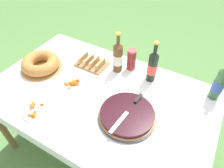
{
  "coord_description": "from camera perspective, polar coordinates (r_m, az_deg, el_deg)",
  "views": [
    {
      "loc": [
        0.59,
        -0.84,
        1.87
      ],
      "look_at": [
        0.06,
        0.08,
        0.84
      ],
      "focal_mm": 32.0,
      "sensor_mm": 36.0,
      "label": 1
    }
  ],
  "objects": [
    {
      "name": "juice_bottle_red",
      "position": [
        1.55,
        11.48,
        5.01
      ],
      "size": [
        0.07,
        0.07,
        0.35
      ],
      "color": "black",
      "rests_on": "tablecloth"
    },
    {
      "name": "cider_bottle_amber",
      "position": [
        1.61,
        1.65,
        7.72
      ],
      "size": [
        0.08,
        0.08,
        0.35
      ],
      "color": "brown",
      "rests_on": "tablecloth"
    },
    {
      "name": "tablecloth",
      "position": [
        1.51,
        -3.61,
        -3.16
      ],
      "size": [
        1.67,
        1.03,
        0.1
      ],
      "color": "white",
      "rests_on": "garden_table"
    },
    {
      "name": "snack_plate_right",
      "position": [
        1.48,
        -20.73,
        -6.83
      ],
      "size": [
        0.22,
        0.22,
        0.06
      ],
      "color": "white",
      "rests_on": "tablecloth"
    },
    {
      "name": "berry_tart",
      "position": [
        1.34,
        4.33,
        -8.83
      ],
      "size": [
        0.39,
        0.39,
        0.06
      ],
      "color": "#38383D",
      "rests_on": "tablecloth"
    },
    {
      "name": "bread_board",
      "position": [
        1.74,
        -5.84,
        6.07
      ],
      "size": [
        0.26,
        0.18,
        0.07
      ],
      "color": "olive",
      "rests_on": "tablecloth"
    },
    {
      "name": "serving_knife",
      "position": [
        1.32,
        5.1,
        -7.08
      ],
      "size": [
        0.06,
        0.38,
        0.01
      ],
      "rotation": [
        0.0,
        0.0,
        4.61
      ],
      "color": "silver",
      "rests_on": "berry_tart"
    },
    {
      "name": "bundt_cake",
      "position": [
        1.78,
        -19.74,
        5.6
      ],
      "size": [
        0.35,
        0.35,
        0.1
      ],
      "color": "#B78447",
      "rests_on": "tablecloth"
    },
    {
      "name": "cup_stack",
      "position": [
        1.66,
        5.56,
        6.92
      ],
      "size": [
        0.07,
        0.07,
        0.19
      ],
      "color": "#E04C47",
      "rests_on": "tablecloth"
    },
    {
      "name": "cider_bottle_green",
      "position": [
        1.56,
        28.36,
        0.14
      ],
      "size": [
        0.08,
        0.08,
        0.35
      ],
      "color": "#2D562D",
      "rests_on": "tablecloth"
    },
    {
      "name": "garden_table",
      "position": [
        1.55,
        -3.51,
        -4.65
      ],
      "size": [
        1.66,
        1.02,
        0.77
      ],
      "color": "brown",
      "rests_on": "ground_plane"
    },
    {
      "name": "snack_plate_near",
      "position": [
        1.57,
        -10.92,
        -0.1
      ],
      "size": [
        0.22,
        0.22,
        0.06
      ],
      "color": "white",
      "rests_on": "tablecloth"
    },
    {
      "name": "ground_plane",
      "position": [
        2.13,
        -2.66,
        -17.17
      ],
      "size": [
        16.0,
        16.0,
        0.0
      ],
      "primitive_type": "plane",
      "color": "#568442"
    }
  ]
}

